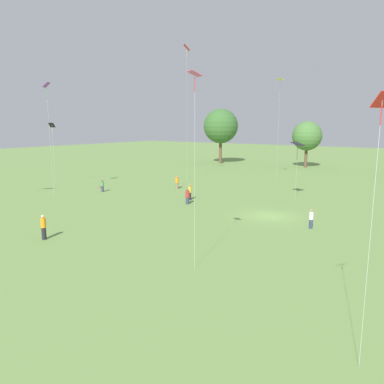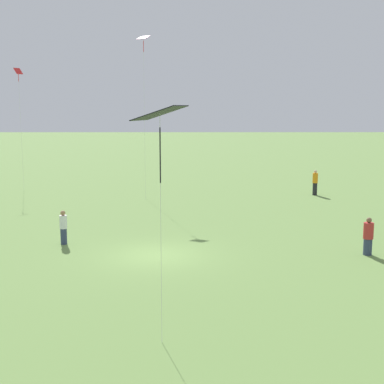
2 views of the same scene
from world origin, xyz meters
name	(u,v)px [view 1 (image 1 of 2)]	position (x,y,z in m)	size (l,w,h in m)	color
ground_plane	(269,216)	(0.00, 0.00, 0.00)	(240.00, 240.00, 0.00)	#6B8E47
tree_0	(221,126)	(-29.01, 39.69, 8.21)	(7.57, 7.57, 12.02)	brown
tree_1	(307,136)	(-10.59, 42.37, 6.31)	(5.85, 5.85, 9.27)	brown
person_0	(190,192)	(-10.62, 1.94, 0.92)	(0.45, 0.45, 1.85)	#232328
person_1	(102,186)	(-22.95, -0.20, 0.79)	(0.52, 0.52, 1.59)	#333D5B
person_3	(311,219)	(4.63, -2.02, 0.83)	(0.51, 0.51, 1.66)	#333D5B
person_4	(43,227)	(-10.97, -16.65, 0.96)	(0.55, 0.55, 1.91)	#232328
person_6	(177,183)	(-16.48, 7.20, 0.85)	(0.59, 0.59, 1.73)	#847056
person_7	(187,197)	(-9.51, -0.06, 0.84)	(0.59, 0.59, 1.72)	#333D5B
kite_1	(280,86)	(-8.17, 21.46, 14.21)	(1.15, 1.15, 15.22)	yellow
kite_2	(52,127)	(-32.96, -0.14, 8.19)	(1.00, 0.83, 8.83)	black
kite_3	(195,86)	(1.72, -14.94, 10.69)	(0.95, 0.93, 11.50)	#E54C99
kite_4	(381,119)	(11.85, -19.23, 8.77)	(0.67, 0.74, 9.61)	red
kite_5	(298,145)	(-0.71, 9.01, 6.31)	(1.54, 1.57, 6.63)	black
kite_6	(47,90)	(-26.84, -4.76, 12.61)	(1.05, 1.12, 13.54)	purple
kite_7	(187,53)	(-20.24, 14.74, 19.00)	(1.40, 1.40, 20.24)	red
picnic_bag_1	(101,187)	(-25.36, 1.67, 0.10)	(0.47, 0.31, 0.20)	#933833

